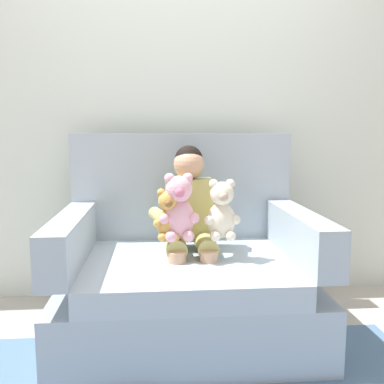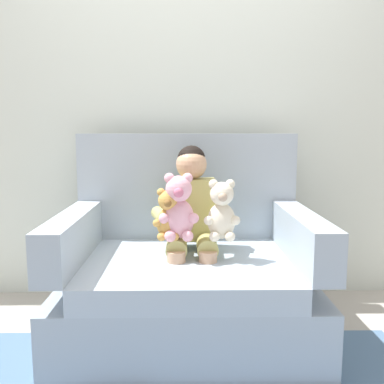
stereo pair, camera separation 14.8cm
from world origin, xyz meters
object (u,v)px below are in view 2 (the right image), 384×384
seated_child (192,214)px  plush_pink (179,209)px  plush_honey (168,216)px  armchair (188,274)px  plush_cream (222,212)px

seated_child → plush_pink: seated_child is taller
plush_pink → plush_honey: size_ratio=1.30×
armchair → plush_pink: bearing=-109.8°
plush_cream → plush_honey: bearing=-165.6°
plush_cream → plush_honey: plush_cream is taller
armchair → plush_pink: armchair is taller
plush_pink → plush_cream: bearing=2.2°
plush_cream → plush_pink: size_ratio=0.90×
seated_child → plush_cream: size_ratio=2.67×
plush_cream → plush_pink: 0.22m
armchair → plush_cream: armchair is taller
plush_pink → seated_child: bearing=70.6°
armchair → plush_cream: size_ratio=4.27×
seated_child → plush_pink: (-0.07, -0.15, 0.06)m
armchair → seated_child: (0.02, 0.03, 0.33)m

